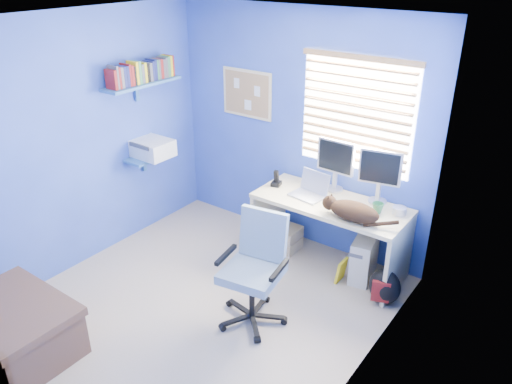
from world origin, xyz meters
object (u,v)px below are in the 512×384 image
Objects in this scene: office_chair at (255,283)px; cat at (354,211)px; tower_pc at (364,257)px; desk at (329,235)px; laptop at (308,186)px.

cat is at bearing 62.60° from office_chair.
office_chair is (-0.51, -1.14, 0.14)m from tower_pc.
office_chair reaches higher than cat.
laptop is (-0.25, -0.03, 0.48)m from desk.
laptop reaches higher than tower_pc.
cat reaches higher than desk.
tower_pc is at bearing 6.57° from desk.
desk is 3.17× the size of cat.
tower_pc is 0.46× the size of office_chair.
cat is at bearing -111.38° from tower_pc.
tower_pc is (0.05, 0.24, -0.60)m from cat.
cat is at bearing -8.81° from laptop.
laptop is 0.73× the size of tower_pc.
desk reaches higher than tower_pc.
office_chair is (0.12, -1.06, -0.48)m from laptop.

